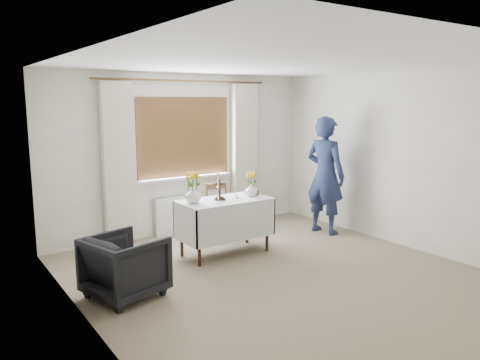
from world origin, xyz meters
name	(u,v)px	position (x,y,z in m)	size (l,w,h in m)	color
ground	(284,278)	(0.00, 0.00, 0.00)	(5.00, 5.00, 0.00)	gray
altar_table	(225,227)	(-0.09, 1.16, 0.38)	(1.24, 0.64, 0.76)	white
wooden_chair	(220,210)	(0.32, 1.93, 0.41)	(0.38, 0.38, 0.81)	brown
armchair	(125,266)	(-1.73, 0.57, 0.34)	(0.72, 0.74, 0.68)	black
person	(325,175)	(1.79, 1.17, 0.92)	(0.68, 0.44, 1.85)	navy
radiator	(187,214)	(0.00, 2.42, 0.30)	(1.10, 0.10, 0.60)	silver
wooden_cross	(220,189)	(-0.16, 1.18, 0.91)	(0.14, 0.10, 0.30)	black
candlestick_left	(218,186)	(-0.21, 1.13, 0.96)	(0.11, 0.11, 0.40)	silver
candlestick_right	(236,185)	(0.08, 1.15, 0.94)	(0.10, 0.10, 0.36)	silver
flower_vase_left	(193,195)	(-0.55, 1.21, 0.87)	(0.21, 0.21, 0.22)	white
flower_vase_right	(251,190)	(0.33, 1.14, 0.85)	(0.17, 0.17, 0.18)	white
wicker_basket	(252,192)	(0.42, 1.25, 0.80)	(0.20, 0.20, 0.08)	brown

